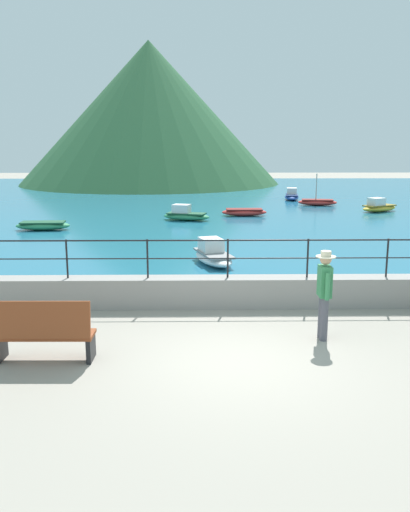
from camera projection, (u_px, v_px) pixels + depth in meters
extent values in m
plane|color=gray|center=(238.00, 361.00, 9.45)|extent=(120.00, 120.00, 0.00)
cube|color=gray|center=(227.00, 292.00, 12.51)|extent=(20.00, 0.56, 0.70)
cylinder|color=black|center=(67.00, 259.00, 12.29)|extent=(0.04, 0.04, 0.90)
cylinder|color=black|center=(148.00, 259.00, 12.31)|extent=(0.04, 0.04, 0.90)
cylinder|color=black|center=(228.00, 258.00, 12.34)|extent=(0.04, 0.04, 0.90)
cylinder|color=black|center=(308.00, 258.00, 12.37)|extent=(0.04, 0.04, 0.90)
cylinder|color=black|center=(387.00, 258.00, 12.40)|extent=(0.04, 0.04, 0.90)
cylinder|color=black|center=(228.00, 240.00, 12.26)|extent=(18.40, 0.04, 0.04)
cylinder|color=black|center=(228.00, 258.00, 12.34)|extent=(18.40, 0.03, 0.03)
cube|color=#236B89|center=(208.00, 201.00, 34.72)|extent=(64.00, 44.32, 0.06)
cone|color=#285633|center=(150.00, 113.00, 49.02)|extent=(23.73, 23.73, 12.69)
cube|color=brown|center=(45.00, 335.00, 9.40)|extent=(1.71, 0.54, 0.06)
cube|color=brown|center=(40.00, 320.00, 9.11)|extent=(1.70, 0.17, 0.64)
cube|color=black|center=(1.00, 348.00, 9.45)|extent=(0.09, 0.47, 0.43)
cube|color=black|center=(91.00, 348.00, 9.45)|extent=(0.09, 0.47, 0.43)
cylinder|color=#4C4C56|center=(322.00, 316.00, 10.50)|extent=(0.15, 0.15, 0.86)
cylinder|color=#4C4C56|center=(324.00, 319.00, 10.33)|extent=(0.15, 0.15, 0.86)
cube|color=#337F4C|center=(325.00, 281.00, 10.27)|extent=(0.22, 0.36, 0.60)
cylinder|color=#337F4C|center=(322.00, 280.00, 10.51)|extent=(0.09, 0.09, 0.52)
cylinder|color=#337F4C|center=(328.00, 287.00, 10.04)|extent=(0.09, 0.09, 0.52)
sphere|color=tan|center=(326.00, 259.00, 10.18)|extent=(0.22, 0.22, 0.22)
cylinder|color=beige|center=(326.00, 257.00, 10.17)|extent=(0.38, 0.38, 0.02)
cylinder|color=beige|center=(326.00, 254.00, 10.15)|extent=(0.20, 0.20, 0.10)
ellipsoid|color=red|center=(317.00, 202.00, 32.20)|extent=(2.42, 1.28, 0.36)
cube|color=maroon|center=(318.00, 200.00, 32.17)|extent=(1.94, 1.07, 0.06)
cylinder|color=#B2A899|center=(316.00, 186.00, 32.02)|extent=(0.06, 0.06, 1.53)
ellipsoid|color=white|center=(213.00, 258.00, 16.71)|extent=(1.53, 2.46, 0.36)
cube|color=gray|center=(213.00, 253.00, 16.68)|extent=(1.27, 1.98, 0.06)
cube|color=silver|center=(211.00, 245.00, 16.86)|extent=(0.83, 0.95, 0.40)
ellipsoid|color=red|center=(244.00, 212.00, 27.65)|extent=(2.30, 0.91, 0.36)
cube|color=maroon|center=(244.00, 209.00, 27.61)|extent=(1.84, 0.77, 0.06)
ellipsoid|color=#338C59|center=(43.00, 226.00, 23.17)|extent=(2.34, 1.02, 0.36)
cube|color=#1C4D31|center=(43.00, 222.00, 23.14)|extent=(1.88, 0.86, 0.06)
ellipsoid|color=#2D4C9E|center=(292.00, 197.00, 35.37)|extent=(1.23, 2.41, 0.36)
cube|color=navy|center=(292.00, 195.00, 35.34)|extent=(1.03, 1.93, 0.06)
cube|color=silver|center=(292.00, 191.00, 35.53)|extent=(0.74, 0.88, 0.40)
ellipsoid|color=gold|center=(379.00, 208.00, 29.32)|extent=(2.45, 1.91, 0.36)
cube|color=brown|center=(379.00, 206.00, 29.28)|extent=(1.98, 1.56, 0.06)
cube|color=silver|center=(376.00, 202.00, 29.11)|extent=(1.01, 0.94, 0.40)
ellipsoid|color=#338C59|center=(186.00, 217.00, 26.05)|extent=(2.46, 1.54, 0.36)
cube|color=#1C4D31|center=(186.00, 213.00, 26.02)|extent=(1.98, 1.28, 0.06)
cube|color=silver|center=(182.00, 209.00, 26.04)|extent=(0.95, 0.84, 0.40)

